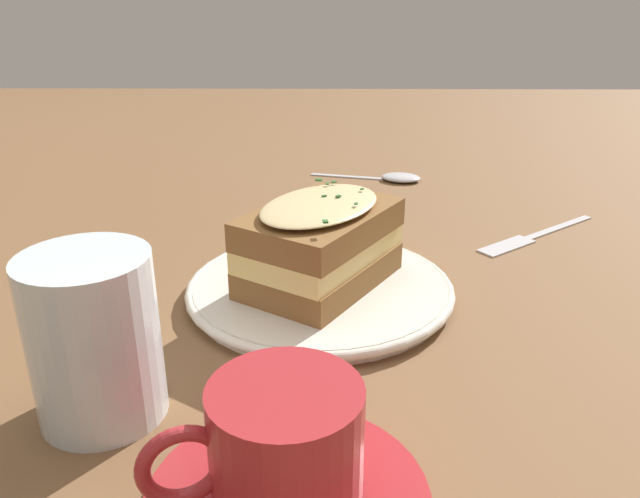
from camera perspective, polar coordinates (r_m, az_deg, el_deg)
name	(u,v)px	position (r m, az deg, el deg)	size (l,w,h in m)	color
ground_plane	(296,288)	(0.57, -2.24, -3.60)	(2.40, 2.40, 0.00)	brown
dinner_plate	(320,289)	(0.55, 0.00, -3.64)	(0.23, 0.23, 0.01)	silver
sandwich	(320,243)	(0.53, 0.00, 0.56)	(0.15, 0.17, 0.08)	brown
teacup_with_saucer	(284,454)	(0.34, -3.34, -18.20)	(0.15, 0.15, 0.07)	#AD282D
water_glass	(95,338)	(0.41, -19.92, -7.68)	(0.08, 0.08, 0.11)	silver
fork	(527,238)	(0.71, 18.43, 0.97)	(0.16, 0.13, 0.00)	silver
spoon	(394,177)	(0.89, 6.80, 6.52)	(0.16, 0.06, 0.01)	silver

